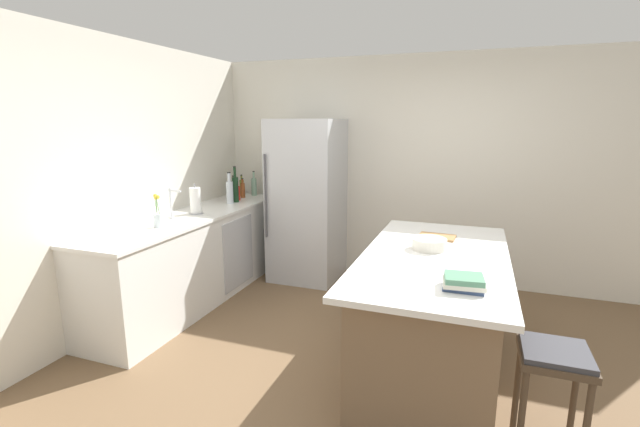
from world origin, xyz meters
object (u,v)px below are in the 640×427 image
Objects in this scene: paper_towel_roll at (195,201)px; whiskey_bottle at (234,189)px; olive_oil_bottle at (242,187)px; vinegar_bottle at (243,190)px; wine_bottle at (235,188)px; cutting_board at (437,237)px; flower_vase at (158,217)px; sink_faucet at (172,203)px; gin_bottle at (254,186)px; mixing_bowl at (429,244)px; kitchen_island at (432,312)px; hot_sauce_bottle at (238,193)px; soda_bottle at (230,191)px; cookbook_stack at (464,282)px; refrigerator at (307,200)px; bar_stool at (553,370)px.

whiskey_bottle is (-0.09, 0.92, -0.02)m from paper_towel_roll.
vinegar_bottle is (0.07, -0.10, -0.01)m from olive_oil_bottle.
wine_bottle reaches higher than paper_towel_roll.
cutting_board is (2.52, -0.96, -0.12)m from whiskey_bottle.
flower_vase is at bearing -85.66° from olive_oil_bottle.
gin_bottle is at bearing 86.39° from sink_faucet.
vinegar_bottle is at bearing 149.83° from mixing_bowl.
kitchen_island is 2.61m from sink_faucet.
whiskey_bottle reaches higher than kitchen_island.
olive_oil_bottle is at bearing -142.49° from gin_bottle.
olive_oil_bottle is at bearing 125.19° from vinegar_bottle.
paper_towel_roll is 0.72m from wine_bottle.
wine_bottle is 1.62× the size of mixing_bowl.
hot_sauce_bottle is 2.68m from mixing_bowl.
soda_bottle is at bearing -82.38° from vinegar_bottle.
hot_sauce_bottle is (-0.01, -0.38, -0.03)m from gin_bottle.
vinegar_bottle is at bearing 88.16° from sink_faucet.
kitchen_island is 6.61× the size of cutting_board.
wine_bottle is 2.51m from cutting_board.
soda_bottle is (0.05, -0.39, 0.05)m from vinegar_bottle.
cutting_board is (2.40, -1.25, -0.13)m from gin_bottle.
cookbook_stack is (2.65, -1.78, -0.12)m from soda_bottle.
kitchen_island is 2.49m from flower_vase.
flower_vase is 2.38m from mixing_bowl.
wine_bottle is at bearing -159.59° from refrigerator.
paper_towel_roll is at bearing 178.95° from cutting_board.
hot_sauce_bottle is at bearing 146.73° from bar_stool.
gin_bottle is 0.48m from wine_bottle.
cutting_board is at bearing -17.81° from wine_bottle.
paper_towel_roll is (-3.17, 1.25, 0.52)m from bar_stool.
olive_oil_bottle is 0.89× the size of cutting_board.
mixing_bowl is (1.57, -1.42, 0.01)m from refrigerator.
vinegar_bottle reaches higher than hot_sauce_bottle.
hot_sauce_bottle is (0.04, -0.18, -0.01)m from vinegar_bottle.
paper_towel_roll is at bearing -84.92° from olive_oil_bottle.
gin_bottle is at bearing 167.04° from refrigerator.
olive_oil_bottle is at bearing 144.22° from bar_stool.
kitchen_island is 8.10× the size of cookbook_stack.
paper_towel_roll is 2.44m from mixing_bowl.
kitchen_island is 2.98m from vinegar_bottle.
wine_bottle reaches higher than mixing_bowl.
sink_faucet is 1.29m from vinegar_bottle.
vinegar_bottle is at bearing -54.81° from olive_oil_bottle.
wine_bottle reaches higher than kitchen_island.
vinegar_bottle is 0.67× the size of soda_bottle.
wine_bottle reaches higher than bar_stool.
hot_sauce_bottle is (-2.44, 1.36, 0.56)m from kitchen_island.
paper_towel_roll is 0.92m from whiskey_bottle.
vinegar_bottle is 0.30m from wine_bottle.
cookbook_stack is at bearing -36.83° from whiskey_bottle.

